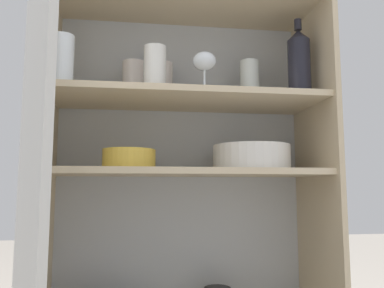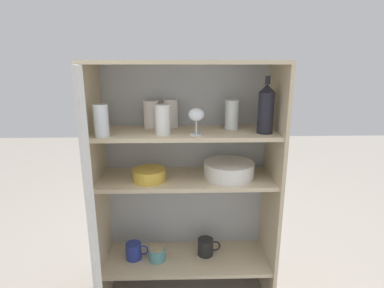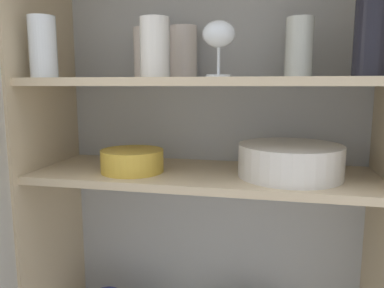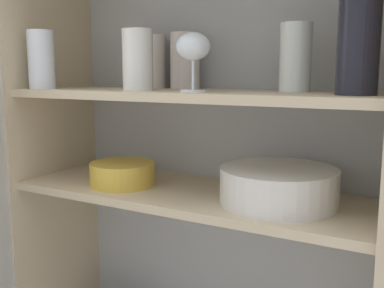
% 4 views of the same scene
% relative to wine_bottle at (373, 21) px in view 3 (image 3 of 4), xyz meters
% --- Properties ---
extents(cupboard_back_panel, '(0.93, 0.02, 1.28)m').
position_rel_wine_bottle_xyz_m(cupboard_back_panel, '(-0.38, 0.22, -0.44)').
color(cupboard_back_panel, '#B2B7BC').
rests_on(cupboard_back_panel, ground_plane).
extents(cupboard_side_left, '(0.02, 0.35, 1.28)m').
position_rel_wine_bottle_xyz_m(cupboard_side_left, '(-0.83, 0.06, -0.44)').
color(cupboard_side_left, '#CCB793').
rests_on(cupboard_side_left, ground_plane).
extents(shelf_board_middle, '(0.89, 0.31, 0.02)m').
position_rel_wine_bottle_xyz_m(shelf_board_middle, '(-0.38, 0.06, -0.37)').
color(shelf_board_middle, beige).
extents(shelf_board_upper, '(0.89, 0.31, 0.02)m').
position_rel_wine_bottle_xyz_m(shelf_board_upper, '(-0.38, 0.06, -0.13)').
color(shelf_board_upper, beige).
extents(tumbler_glass_0, '(0.07, 0.07, 0.14)m').
position_rel_wine_bottle_xyz_m(tumbler_glass_0, '(-0.49, -0.01, -0.05)').
color(tumbler_glass_0, white).
rests_on(tumbler_glass_0, shelf_board_upper).
extents(tumbler_glass_1, '(0.08, 0.08, 0.14)m').
position_rel_wine_bottle_xyz_m(tumbler_glass_1, '(-0.46, 0.15, -0.05)').
color(tumbler_glass_1, silver).
rests_on(tumbler_glass_1, shelf_board_upper).
extents(tumbler_glass_2, '(0.08, 0.08, 0.14)m').
position_rel_wine_bottle_xyz_m(tumbler_glass_2, '(-0.56, 0.14, -0.05)').
color(tumbler_glass_2, silver).
rests_on(tumbler_glass_2, shelf_board_upper).
extents(tumbler_glass_3, '(0.07, 0.07, 0.15)m').
position_rel_wine_bottle_xyz_m(tumbler_glass_3, '(-0.15, 0.10, -0.04)').
color(tumbler_glass_3, white).
rests_on(tumbler_glass_3, shelf_board_upper).
extents(tumbler_glass_4, '(0.07, 0.07, 0.15)m').
position_rel_wine_bottle_xyz_m(tumbler_glass_4, '(-0.76, -0.05, -0.04)').
color(tumbler_glass_4, white).
rests_on(tumbler_glass_4, shelf_board_upper).
extents(wine_glass_0, '(0.07, 0.07, 0.13)m').
position_rel_wine_bottle_xyz_m(wine_glass_0, '(-0.33, -0.03, -0.03)').
color(wine_glass_0, white).
rests_on(wine_glass_0, shelf_board_upper).
extents(wine_bottle, '(0.08, 0.08, 0.27)m').
position_rel_wine_bottle_xyz_m(wine_bottle, '(0.00, 0.00, 0.00)').
color(wine_bottle, black).
rests_on(wine_bottle, shelf_board_upper).
extents(plate_stack_white, '(0.26, 0.26, 0.08)m').
position_rel_wine_bottle_xyz_m(plate_stack_white, '(-0.16, 0.05, -0.32)').
color(plate_stack_white, silver).
rests_on(plate_stack_white, shelf_board_middle).
extents(mixing_bowl_large, '(0.17, 0.17, 0.06)m').
position_rel_wine_bottle_xyz_m(mixing_bowl_large, '(-0.56, 0.02, -0.33)').
color(mixing_bowl_large, gold).
rests_on(mixing_bowl_large, shelf_board_middle).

